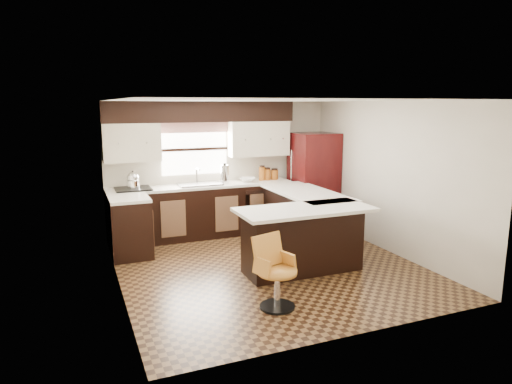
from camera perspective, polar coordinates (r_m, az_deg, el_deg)
name	(u,v)px	position (r m, az deg, el deg)	size (l,w,h in m)	color
floor	(268,266)	(6.80, 1.54, -9.28)	(4.40, 4.40, 0.00)	#49301A
ceiling	(269,100)	(6.38, 1.65, 11.38)	(4.40, 4.40, 0.00)	silver
wall_back	(221,167)	(8.52, -4.41, 3.14)	(4.40, 4.40, 0.00)	beige
wall_front	(359,223)	(4.61, 12.75, -3.78)	(4.40, 4.40, 0.00)	beige
wall_left	(115,198)	(5.97, -17.18, -0.66)	(4.40, 4.40, 0.00)	beige
wall_right	(389,177)	(7.57, 16.29, 1.76)	(4.40, 4.40, 0.00)	beige
base_cab_back	(203,212)	(8.25, -6.66, -2.46)	(3.30, 0.60, 0.90)	black
base_cab_left	(130,228)	(7.38, -15.44, -4.39)	(0.60, 0.70, 0.90)	black
counter_back	(202,186)	(8.15, -6.74, 0.77)	(3.30, 0.60, 0.04)	silver
counter_left	(129,199)	(7.27, -15.63, -0.80)	(0.60, 0.70, 0.04)	silver
soffit	(201,112)	(8.16, -6.84, 9.94)	(3.40, 0.35, 0.36)	black
upper_cab_left	(131,142)	(7.95, -15.31, 6.00)	(0.94, 0.35, 0.64)	beige
upper_cab_right	(258,139)	(8.54, 0.28, 6.70)	(1.14, 0.35, 0.64)	beige
window_pane	(195,149)	(8.32, -7.69, 5.32)	(1.20, 0.02, 0.90)	white
valance	(195,128)	(8.26, -7.69, 7.99)	(1.30, 0.06, 0.18)	#D19B93
sink	(200,184)	(8.11, -7.04, 0.98)	(0.75, 0.45, 0.03)	#B2B2B7
dishwasher	(260,211)	(8.31, 0.53, -2.43)	(0.58, 0.03, 0.78)	black
cooktop	(133,189)	(7.90, -15.11, 0.39)	(0.58, 0.50, 0.03)	black
peninsula_long	(303,221)	(7.58, 5.89, -3.63)	(0.60, 1.95, 0.90)	black
peninsula_return	(303,241)	(6.52, 5.85, -6.07)	(1.65, 0.60, 0.90)	black
counter_pen_long	(306,193)	(7.50, 6.29, -0.10)	(0.84, 1.95, 0.04)	silver
counter_pen_return	(305,210)	(6.31, 6.15, -2.20)	(1.89, 0.84, 0.04)	silver
refrigerator	(313,181)	(8.79, 7.19, 1.41)	(0.78, 0.75, 1.82)	#39090A
bar_chair	(278,273)	(5.36, 2.70, -10.09)	(0.46, 0.46, 0.86)	orange
kettle	(133,179)	(7.87, -15.11, 1.53)	(0.22, 0.22, 0.29)	silver
percolator	(225,174)	(8.24, -3.93, 2.25)	(0.15, 0.15, 0.33)	silver
mixing_bowl	(247,180)	(8.41, -1.09, 1.56)	(0.29, 0.29, 0.07)	white
canister_large	(262,174)	(8.53, 0.75, 2.30)	(0.12, 0.12, 0.25)	#934C15
canister_med	(267,175)	(8.57, 1.42, 2.19)	(0.12, 0.12, 0.21)	#934C15
canister_small	(274,175)	(8.63, 2.32, 2.16)	(0.14, 0.14, 0.18)	#934C15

